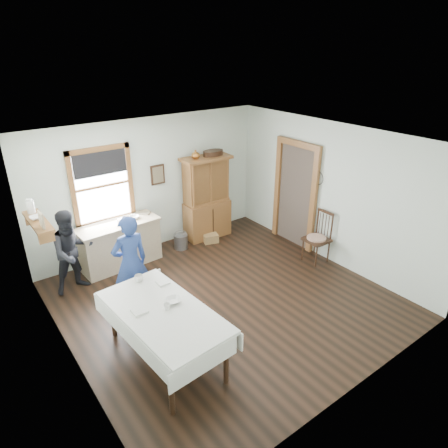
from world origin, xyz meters
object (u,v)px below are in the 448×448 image
at_px(dining_table, 165,334).
at_px(pail, 181,241).
at_px(woman_blue, 131,266).
at_px(figure_dark, 73,254).
at_px(wicker_basket, 211,238).
at_px(spindle_chair, 317,237).
at_px(china_hutch, 207,198).
at_px(work_counter, 120,244).

height_order(dining_table, pail, dining_table).
distance_m(dining_table, woman_blue, 1.43).
bearing_deg(figure_dark, dining_table, -84.70).
bearing_deg(wicker_basket, spindle_chair, -57.60).
bearing_deg(china_hutch, spindle_chair, -61.69).
height_order(china_hutch, pail, china_hutch).
bearing_deg(dining_table, wicker_basket, 45.00).
height_order(china_hutch, spindle_chair, china_hutch).
distance_m(work_counter, wicker_basket, 1.99).
bearing_deg(dining_table, china_hutch, 46.94).
xyz_separation_m(dining_table, pail, (1.83, 2.64, -0.24)).
bearing_deg(wicker_basket, dining_table, -135.00).
distance_m(spindle_chair, pail, 2.80).
bearing_deg(woman_blue, china_hutch, -149.24).
distance_m(work_counter, woman_blue, 1.44).
relative_size(work_counter, figure_dark, 1.12).
bearing_deg(woman_blue, pail, -142.03).
relative_size(china_hutch, wicker_basket, 5.85).
xyz_separation_m(spindle_chair, figure_dark, (-4.11, 1.83, 0.17)).
height_order(work_counter, china_hutch, china_hutch).
bearing_deg(china_hutch, woman_blue, -147.59).
xyz_separation_m(wicker_basket, woman_blue, (-2.31, -1.11, 0.65)).
height_order(work_counter, pail, work_counter).
bearing_deg(spindle_chair, figure_dark, 157.68).
height_order(spindle_chair, woman_blue, woman_blue).
height_order(dining_table, woman_blue, woman_blue).
bearing_deg(spindle_chair, dining_table, -169.31).
bearing_deg(wicker_basket, china_hutch, 67.89).
xyz_separation_m(china_hutch, dining_table, (-2.61, -2.79, -0.51)).
bearing_deg(spindle_chair, work_counter, 147.33).
xyz_separation_m(work_counter, spindle_chair, (3.15, -2.15, 0.08)).
xyz_separation_m(dining_table, figure_dark, (-0.42, 2.42, 0.30)).
distance_m(woman_blue, figure_dark, 1.20).
bearing_deg(work_counter, woman_blue, -108.49).
relative_size(work_counter, spindle_chair, 1.49).
bearing_deg(china_hutch, pail, -166.61).
bearing_deg(dining_table, spindle_chair, 9.03).
distance_m(china_hutch, woman_blue, 2.82).
relative_size(work_counter, china_hutch, 0.85).
height_order(wicker_basket, woman_blue, woman_blue).
bearing_deg(work_counter, wicker_basket, -10.56).
xyz_separation_m(china_hutch, wicker_basket, (-0.13, -0.31, -0.82)).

